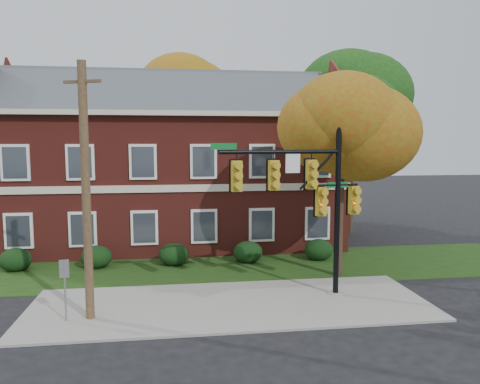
{
  "coord_description": "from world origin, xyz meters",
  "views": [
    {
      "loc": [
        -1.91,
        -14.87,
        5.77
      ],
      "look_at": [
        0.6,
        3.0,
        3.82
      ],
      "focal_mm": 35.0,
      "sensor_mm": 36.0,
      "label": 1
    }
  ],
  "objects": [
    {
      "name": "traffic_signal",
      "position": [
        2.88,
        1.28,
        3.92
      ],
      "size": [
        5.6,
        1.11,
        6.31
      ],
      "rotation": [
        0.0,
        0.0,
        0.17
      ],
      "color": "gray",
      "rests_on": "ground"
    },
    {
      "name": "grass_strip",
      "position": [
        0.0,
        6.0,
        0.02
      ],
      "size": [
        30.0,
        6.0,
        0.04
      ],
      "primitive_type": "cube",
      "color": "#193811",
      "rests_on": "ground"
    },
    {
      "name": "ground",
      "position": [
        0.0,
        0.0,
        0.0
      ],
      "size": [
        120.0,
        120.0,
        0.0
      ],
      "primitive_type": "plane",
      "color": "black",
      "rests_on": "ground"
    },
    {
      "name": "apartment_building",
      "position": [
        -2.0,
        11.95,
        4.99
      ],
      "size": [
        18.8,
        8.8,
        9.74
      ],
      "color": "maroon",
      "rests_on": "ground"
    },
    {
      "name": "hedge_center",
      "position": [
        -2.0,
        6.7,
        0.53
      ],
      "size": [
        1.4,
        1.26,
        1.05
      ],
      "primitive_type": "ellipsoid",
      "color": "black",
      "rests_on": "ground"
    },
    {
      "name": "hedge_far_right",
      "position": [
        5.0,
        6.7,
        0.53
      ],
      "size": [
        1.4,
        1.26,
        1.05
      ],
      "primitive_type": "ellipsoid",
      "color": "black",
      "rests_on": "ground"
    },
    {
      "name": "hedge_left",
      "position": [
        -5.5,
        6.7,
        0.53
      ],
      "size": [
        1.4,
        1.26,
        1.05
      ],
      "primitive_type": "ellipsoid",
      "color": "black",
      "rests_on": "ground"
    },
    {
      "name": "hedge_right",
      "position": [
        1.5,
        6.7,
        0.53
      ],
      "size": [
        1.4,
        1.26,
        1.05
      ],
      "primitive_type": "ellipsoid",
      "color": "black",
      "rests_on": "ground"
    },
    {
      "name": "tree_near_right",
      "position": [
        5.22,
        3.87,
        6.67
      ],
      "size": [
        4.5,
        4.25,
        8.58
      ],
      "color": "black",
      "rests_on": "ground"
    },
    {
      "name": "hedge_far_left",
      "position": [
        -9.0,
        6.7,
        0.53
      ],
      "size": [
        1.4,
        1.26,
        1.05
      ],
      "primitive_type": "ellipsoid",
      "color": "black",
      "rests_on": "ground"
    },
    {
      "name": "tree_far_rear",
      "position": [
        -0.66,
        19.79,
        8.84
      ],
      "size": [
        6.84,
        6.46,
        11.52
      ],
      "color": "black",
      "rests_on": "ground"
    },
    {
      "name": "utility_pole",
      "position": [
        -4.68,
        0.28,
        4.18
      ],
      "size": [
        1.22,
        0.58,
        8.25
      ],
      "rotation": [
        0.0,
        0.0,
        -0.4
      ],
      "color": "#483121",
      "rests_on": "ground"
    },
    {
      "name": "sign_post",
      "position": [
        -5.41,
        0.15,
        1.4
      ],
      "size": [
        0.3,
        0.08,
        2.07
      ],
      "rotation": [
        0.0,
        0.0,
        0.15
      ],
      "color": "slate",
      "rests_on": "ground"
    },
    {
      "name": "sidewalk",
      "position": [
        0.0,
        1.0,
        0.04
      ],
      "size": [
        14.0,
        5.0,
        0.08
      ],
      "primitive_type": "cube",
      "color": "gray",
      "rests_on": "ground"
    },
    {
      "name": "tree_right_rear",
      "position": [
        9.31,
        12.81,
        8.12
      ],
      "size": [
        6.3,
        5.95,
        10.62
      ],
      "color": "black",
      "rests_on": "ground"
    }
  ]
}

